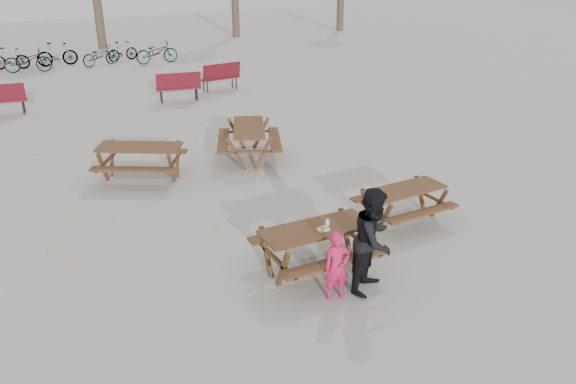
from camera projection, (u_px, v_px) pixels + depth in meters
name	position (u px, v px, depth m)	size (l,w,h in m)	color
ground	(316.00, 269.00, 9.20)	(80.00, 80.00, 0.00)	gray
main_picnic_table	(316.00, 238.00, 8.96)	(1.80, 1.45, 0.78)	#391F15
food_tray	(323.00, 229.00, 8.79)	(0.18, 0.11, 0.04)	white
bread_roll	(323.00, 227.00, 8.77)	(0.14, 0.06, 0.05)	tan
soda_bottle	(327.00, 225.00, 8.81)	(0.07, 0.07, 0.17)	silver
child	(337.00, 266.00, 8.23)	(0.40, 0.26, 1.09)	#CB1950
adult	(374.00, 240.00, 8.38)	(0.81, 0.63, 1.66)	black
picnic_table_east	(403.00, 205.00, 10.70)	(1.60, 1.29, 0.69)	#391F15
picnic_table_north	(141.00, 162.00, 12.69)	(1.84, 1.48, 0.79)	#391F15
picnic_table_far	(249.00, 142.00, 13.95)	(1.91, 1.54, 0.82)	#391F15
park_bench_row	(91.00, 94.00, 18.25)	(11.12, 2.10, 1.03)	maroon
bicycle_row	(69.00, 57.00, 24.77)	(9.31, 2.26, 1.05)	black
fallen_leaves	(276.00, 206.00, 11.45)	(11.00, 11.00, 0.01)	gold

